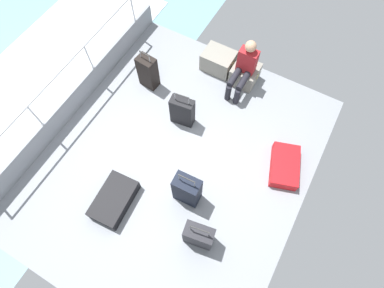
{
  "coord_description": "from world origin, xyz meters",
  "views": [
    {
      "loc": [
        1.27,
        -1.69,
        4.96
      ],
      "look_at": [
        0.15,
        0.3,
        0.25
      ],
      "focal_mm": 28.81,
      "sensor_mm": 36.0,
      "label": 1
    }
  ],
  "objects_px": {
    "suitcase_1": "(114,200)",
    "suitcase_5": "(182,111)",
    "suitcase_4": "(285,166)",
    "passenger_seated": "(244,68)",
    "suitcase_0": "(187,190)",
    "suitcase_3": "(148,72)",
    "cargo_crate_1": "(245,74)",
    "suitcase_2": "(199,236)",
    "cargo_crate_0": "(218,61)"
  },
  "relations": [
    {
      "from": "cargo_crate_1",
      "to": "suitcase_4",
      "type": "distance_m",
      "value": 1.96
    },
    {
      "from": "cargo_crate_1",
      "to": "suitcase_0",
      "type": "relative_size",
      "value": 0.58
    },
    {
      "from": "suitcase_2",
      "to": "cargo_crate_0",
      "type": "bearing_deg",
      "value": 112.19
    },
    {
      "from": "suitcase_3",
      "to": "suitcase_4",
      "type": "distance_m",
      "value": 3.01
    },
    {
      "from": "cargo_crate_0",
      "to": "suitcase_0",
      "type": "bearing_deg",
      "value": -73.17
    },
    {
      "from": "passenger_seated",
      "to": "suitcase_2",
      "type": "distance_m",
      "value": 3.04
    },
    {
      "from": "suitcase_4",
      "to": "suitcase_1",
      "type": "bearing_deg",
      "value": -138.92
    },
    {
      "from": "cargo_crate_0",
      "to": "suitcase_3",
      "type": "distance_m",
      "value": 1.42
    },
    {
      "from": "cargo_crate_1",
      "to": "suitcase_2",
      "type": "distance_m",
      "value": 3.2
    },
    {
      "from": "passenger_seated",
      "to": "suitcase_4",
      "type": "bearing_deg",
      "value": -40.51
    },
    {
      "from": "suitcase_0",
      "to": "suitcase_1",
      "type": "relative_size",
      "value": 1.05
    },
    {
      "from": "cargo_crate_0",
      "to": "suitcase_4",
      "type": "height_order",
      "value": "cargo_crate_0"
    },
    {
      "from": "suitcase_0",
      "to": "suitcase_5",
      "type": "xyz_separation_m",
      "value": [
        -0.79,
        1.22,
        -0.04
      ]
    },
    {
      "from": "suitcase_0",
      "to": "suitcase_3",
      "type": "bearing_deg",
      "value": 137.46
    },
    {
      "from": "suitcase_0",
      "to": "suitcase_5",
      "type": "bearing_deg",
      "value": 123.05
    },
    {
      "from": "suitcase_0",
      "to": "suitcase_1",
      "type": "distance_m",
      "value": 1.2
    },
    {
      "from": "suitcase_3",
      "to": "suitcase_5",
      "type": "bearing_deg",
      "value": -22.86
    },
    {
      "from": "suitcase_1",
      "to": "suitcase_5",
      "type": "relative_size",
      "value": 1.04
    },
    {
      "from": "suitcase_0",
      "to": "suitcase_3",
      "type": "relative_size",
      "value": 1.04
    },
    {
      "from": "suitcase_3",
      "to": "suitcase_4",
      "type": "xyz_separation_m",
      "value": [
        2.97,
        -0.39,
        -0.25
      ]
    },
    {
      "from": "suitcase_1",
      "to": "suitcase_3",
      "type": "xyz_separation_m",
      "value": [
        -0.8,
        2.29,
        0.24
      ]
    },
    {
      "from": "cargo_crate_0",
      "to": "suitcase_5",
      "type": "distance_m",
      "value": 1.43
    },
    {
      "from": "suitcase_0",
      "to": "suitcase_3",
      "type": "distance_m",
      "value": 2.42
    },
    {
      "from": "suitcase_2",
      "to": "suitcase_5",
      "type": "bearing_deg",
      "value": 126.54
    },
    {
      "from": "cargo_crate_0",
      "to": "passenger_seated",
      "type": "height_order",
      "value": "passenger_seated"
    },
    {
      "from": "suitcase_2",
      "to": "suitcase_3",
      "type": "height_order",
      "value": "suitcase_3"
    },
    {
      "from": "suitcase_2",
      "to": "suitcase_3",
      "type": "relative_size",
      "value": 0.92
    },
    {
      "from": "suitcase_2",
      "to": "suitcase_5",
      "type": "height_order",
      "value": "suitcase_5"
    },
    {
      "from": "cargo_crate_1",
      "to": "suitcase_0",
      "type": "distance_m",
      "value": 2.63
    },
    {
      "from": "passenger_seated",
      "to": "suitcase_4",
      "type": "xyz_separation_m",
      "value": [
        1.4,
        -1.19,
        -0.46
      ]
    },
    {
      "from": "cargo_crate_1",
      "to": "suitcase_1",
      "type": "height_order",
      "value": "cargo_crate_1"
    },
    {
      "from": "suitcase_2",
      "to": "suitcase_4",
      "type": "bearing_deg",
      "value": 68.02
    },
    {
      "from": "cargo_crate_1",
      "to": "suitcase_4",
      "type": "relative_size",
      "value": 0.6
    },
    {
      "from": "passenger_seated",
      "to": "suitcase_0",
      "type": "distance_m",
      "value": 2.45
    },
    {
      "from": "cargo_crate_0",
      "to": "suitcase_0",
      "type": "height_order",
      "value": "suitcase_0"
    },
    {
      "from": "cargo_crate_1",
      "to": "passenger_seated",
      "type": "relative_size",
      "value": 0.48
    },
    {
      "from": "suitcase_2",
      "to": "suitcase_3",
      "type": "distance_m",
      "value": 3.12
    },
    {
      "from": "suitcase_4",
      "to": "passenger_seated",
      "type": "bearing_deg",
      "value": 139.49
    },
    {
      "from": "passenger_seated",
      "to": "suitcase_2",
      "type": "relative_size",
      "value": 1.36
    },
    {
      "from": "suitcase_0",
      "to": "suitcase_1",
      "type": "xyz_separation_m",
      "value": [
        -0.98,
        -0.66,
        -0.24
      ]
    },
    {
      "from": "suitcase_4",
      "to": "cargo_crate_0",
      "type": "bearing_deg",
      "value": 144.83
    },
    {
      "from": "suitcase_2",
      "to": "cargo_crate_1",
      "type": "bearing_deg",
      "value": 102.49
    },
    {
      "from": "cargo_crate_0",
      "to": "suitcase_3",
      "type": "bearing_deg",
      "value": -134.16
    },
    {
      "from": "suitcase_2",
      "to": "suitcase_4",
      "type": "distance_m",
      "value": 1.9
    },
    {
      "from": "passenger_seated",
      "to": "suitcase_0",
      "type": "xyz_separation_m",
      "value": [
        0.21,
        -2.44,
        -0.21
      ]
    },
    {
      "from": "suitcase_0",
      "to": "cargo_crate_0",
      "type": "bearing_deg",
      "value": 106.83
    },
    {
      "from": "passenger_seated",
      "to": "suitcase_1",
      "type": "relative_size",
      "value": 1.27
    },
    {
      "from": "suitcase_0",
      "to": "suitcase_4",
      "type": "height_order",
      "value": "suitcase_0"
    },
    {
      "from": "suitcase_0",
      "to": "suitcase_2",
      "type": "distance_m",
      "value": 0.71
    },
    {
      "from": "passenger_seated",
      "to": "suitcase_2",
      "type": "height_order",
      "value": "passenger_seated"
    }
  ]
}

